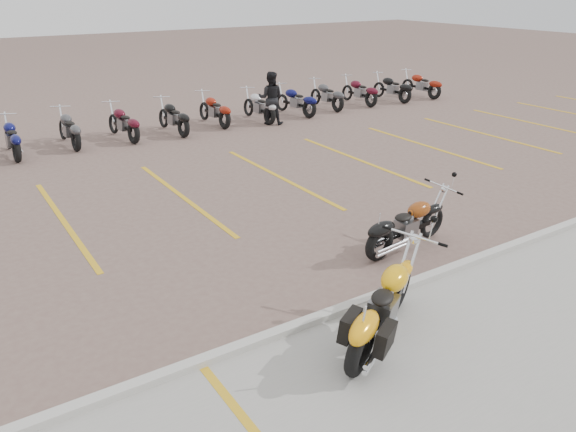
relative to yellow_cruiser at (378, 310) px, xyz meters
The scene contains 8 objects.
ground 2.87m from the yellow_cruiser, 90.61° to the left, with size 100.00×100.00×0.00m, color #715A51.
concrete_apron 1.74m from the yellow_cruiser, 91.03° to the right, with size 60.00×5.00×0.01m, color #9E9B93.
curb 0.94m from the yellow_cruiser, 92.08° to the left, with size 60.00×0.18×0.12m, color #ADAAA3.
parking_stripes 6.85m from the yellow_cruiser, 90.25° to the left, with size 38.00×5.50×0.01m, color gold, non-canonical shape.
yellow_cruiser is the anchor object (origin of this frame).
flame_cruiser 3.08m from the yellow_cruiser, 39.63° to the left, with size 2.17×0.43×0.89m.
person_b 13.20m from the yellow_cruiser, 65.18° to the left, with size 0.89×0.69×1.83m, color black.
bg_bike_row 13.27m from the yellow_cruiser, 77.17° to the left, with size 22.19×2.03×1.10m.
Camera 1 is at (-4.63, -7.73, 4.71)m, focal length 35.00 mm.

